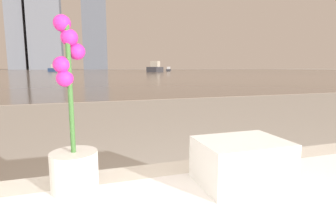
% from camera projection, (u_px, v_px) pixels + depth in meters
% --- Properties ---
extents(potted_orchid, '(0.12, 0.12, 0.44)m').
position_uv_depth(potted_orchid, '(73.00, 147.00, 0.67)').
color(potted_orchid, silver).
rests_on(potted_orchid, bathtub).
extents(towel_stack, '(0.23, 0.17, 0.12)m').
position_uv_depth(towel_stack, '(241.00, 161.00, 0.72)').
color(towel_stack, white).
rests_on(towel_stack, bathtub).
extents(harbor_water, '(180.00, 110.00, 0.01)m').
position_uv_depth(harbor_water, '(86.00, 71.00, 58.56)').
color(harbor_water, gray).
rests_on(harbor_water, ground_plane).
extents(harbor_boat_0, '(4.32, 5.60, 2.02)m').
position_uv_depth(harbor_boat_0, '(155.00, 68.00, 49.13)').
color(harbor_boat_0, '#2D2D33').
rests_on(harbor_boat_0, harbor_water).
extents(harbor_boat_1, '(2.46, 4.23, 1.50)m').
position_uv_depth(harbor_boat_1, '(55.00, 69.00, 54.30)').
color(harbor_boat_1, navy).
rests_on(harbor_boat_1, harbor_water).
extents(harbor_boat_3, '(1.88, 2.83, 1.01)m').
position_uv_depth(harbor_boat_3, '(169.00, 70.00, 59.84)').
color(harbor_boat_3, '#2D2D33').
rests_on(harbor_boat_3, harbor_water).
extents(skyline_tower_2, '(11.90, 12.05, 32.52)m').
position_uv_depth(skyline_tower_2, '(45.00, 29.00, 104.71)').
color(skyline_tower_2, slate).
rests_on(skyline_tower_2, ground_plane).
extents(skyline_tower_3, '(9.65, 9.13, 56.27)m').
position_uv_depth(skyline_tower_3, '(93.00, 1.00, 108.64)').
color(skyline_tower_3, '#4C515B').
rests_on(skyline_tower_3, ground_plane).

